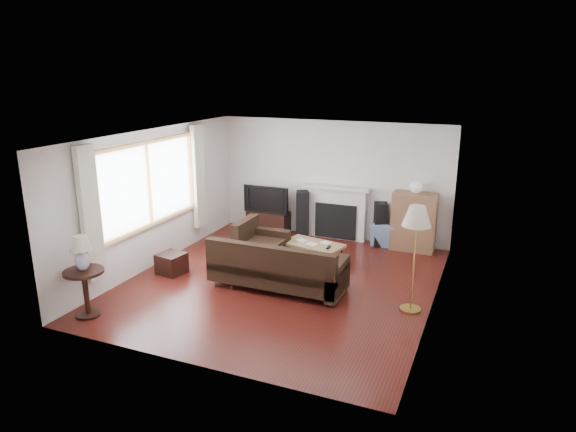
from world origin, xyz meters
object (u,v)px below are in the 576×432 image
at_px(sectional_sofa, 278,266).
at_px(side_table, 86,293).
at_px(tv_stand, 269,222).
at_px(floor_lamp, 414,259).
at_px(coffee_table, 313,254).
at_px(bookshelf, 414,222).

relative_size(sectional_sofa, side_table, 3.37).
relative_size(tv_stand, floor_lamp, 0.57).
relative_size(coffee_table, side_table, 1.51).
bearing_deg(sectional_sofa, floor_lamp, 0.32).
xyz_separation_m(sectional_sofa, floor_lamp, (2.18, 0.01, 0.43)).
height_order(coffee_table, floor_lamp, floor_lamp).
xyz_separation_m(tv_stand, side_table, (-0.76, -4.72, 0.13)).
bearing_deg(coffee_table, bookshelf, 56.96).
height_order(bookshelf, side_table, bookshelf).
relative_size(tv_stand, sectional_sofa, 0.38).
height_order(sectional_sofa, floor_lamp, floor_lamp).
bearing_deg(sectional_sofa, side_table, -137.53).
bearing_deg(tv_stand, side_table, -99.16).
bearing_deg(sectional_sofa, tv_stand, 117.64).
height_order(tv_stand, coffee_table, tv_stand).
relative_size(bookshelf, floor_lamp, 0.72).
xyz_separation_m(bookshelf, sectional_sofa, (-1.75, -2.74, -0.20)).
height_order(coffee_table, side_table, side_table).
bearing_deg(sectional_sofa, bookshelf, 57.47).
relative_size(floor_lamp, side_table, 2.28).
bearing_deg(floor_lamp, sectional_sofa, -179.68).
height_order(tv_stand, sectional_sofa, sectional_sofa).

